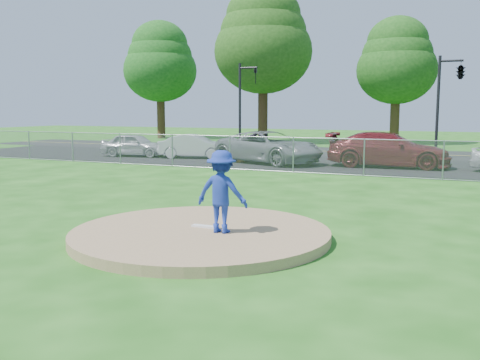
% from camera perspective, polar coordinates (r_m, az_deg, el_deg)
% --- Properties ---
extents(ground, '(120.00, 120.00, 0.00)m').
position_cam_1_polar(ground, '(20.50, 9.20, -0.09)').
color(ground, '#175312').
rests_on(ground, ground).
extents(pitchers_mound, '(5.40, 5.40, 0.20)m').
position_cam_1_polar(pitchers_mound, '(11.27, -4.19, -5.76)').
color(pitchers_mound, '#937550').
rests_on(pitchers_mound, ground).
extents(pitching_rubber, '(0.60, 0.15, 0.04)m').
position_cam_1_polar(pitching_rubber, '(11.42, -3.72, -4.97)').
color(pitching_rubber, white).
rests_on(pitching_rubber, pitchers_mound).
extents(chain_link_fence, '(40.00, 0.06, 1.50)m').
position_cam_1_polar(chain_link_fence, '(22.35, 10.58, 2.44)').
color(chain_link_fence, gray).
rests_on(chain_link_fence, ground).
extents(parking_lot, '(50.00, 8.00, 0.01)m').
position_cam_1_polar(parking_lot, '(26.80, 12.82, 1.61)').
color(parking_lot, black).
rests_on(parking_lot, ground).
extents(street, '(60.00, 7.00, 0.01)m').
position_cam_1_polar(street, '(34.15, 15.33, 2.77)').
color(street, black).
rests_on(street, ground).
extents(tree_far_left, '(6.72, 6.72, 10.74)m').
position_cam_1_polar(tree_far_left, '(50.78, -8.53, 12.41)').
color(tree_far_left, '#3B2415').
rests_on(tree_far_left, ground).
extents(tree_left, '(7.84, 7.84, 12.53)m').
position_cam_1_polar(tree_left, '(44.11, 2.49, 14.77)').
color(tree_left, '#352113').
rests_on(tree_left, ground).
extents(tree_center, '(6.16, 6.16, 9.84)m').
position_cam_1_polar(tree_center, '(44.25, 16.39, 12.15)').
color(tree_center, '#3C2815').
rests_on(tree_center, ground).
extents(traffic_signal_left, '(1.28, 0.20, 5.60)m').
position_cam_1_polar(traffic_signal_left, '(34.61, 0.34, 8.66)').
color(traffic_signal_left, black).
rests_on(traffic_signal_left, ground).
extents(traffic_signal_center, '(1.42, 2.48, 5.60)m').
position_cam_1_polar(traffic_signal_center, '(31.73, 22.26, 10.47)').
color(traffic_signal_center, black).
rests_on(traffic_signal_center, ground).
extents(pitcher, '(1.10, 0.66, 1.68)m').
position_cam_1_polar(pitcher, '(10.82, -1.96, -1.25)').
color(pitcher, '#1B3196').
rests_on(pitcher, pitchers_mound).
extents(traffic_cone, '(0.33, 0.33, 0.64)m').
position_cam_1_polar(traffic_cone, '(27.31, 0.04, 2.60)').
color(traffic_cone, '#E85D0C').
rests_on(traffic_cone, parking_lot).
extents(parked_car_silver, '(4.08, 2.13, 1.32)m').
position_cam_1_polar(parked_car_silver, '(31.25, -11.13, 3.71)').
color(parked_car_silver, '#B0B0B5').
rests_on(parked_car_silver, parking_lot).
extents(parked_car_white, '(4.14, 2.26, 1.29)m').
position_cam_1_polar(parked_car_white, '(29.68, -4.85, 3.60)').
color(parked_car_white, silver).
rests_on(parked_car_white, parking_lot).
extents(parked_car_gray, '(6.31, 4.54, 1.60)m').
position_cam_1_polar(parked_car_gray, '(26.85, 3.09, 3.52)').
color(parked_car_gray, gray).
rests_on(parked_car_gray, parking_lot).
extents(parked_car_darkred, '(5.75, 2.64, 1.63)m').
position_cam_1_polar(parked_car_darkred, '(25.90, 15.53, 3.14)').
color(parked_car_darkred, maroon).
rests_on(parked_car_darkred, parking_lot).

